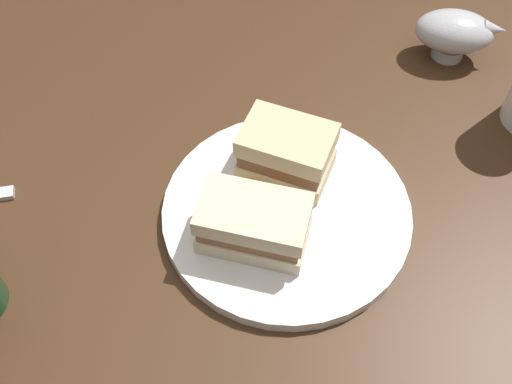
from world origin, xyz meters
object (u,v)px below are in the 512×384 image
object	(u,v)px
plate	(287,212)
sandwich_half_left	(286,153)
gravy_boat	(455,32)
sandwich_half_right	(254,223)

from	to	relation	value
plate	sandwich_half_left	size ratio (longest dim) A/B	2.34
gravy_boat	sandwich_half_right	bearing A→B (deg)	47.01
sandwich_half_right	gravy_boat	world-z (taller)	sandwich_half_right
plate	sandwich_half_left	xyz separation A→B (m)	(-0.00, -0.05, 0.04)
sandwich_half_left	gravy_boat	distance (m)	0.32
plate	gravy_boat	xyz separation A→B (m)	(-0.24, -0.27, 0.03)
sandwich_half_right	gravy_boat	bearing A→B (deg)	-132.99
plate	sandwich_half_left	world-z (taller)	sandwich_half_left
plate	gravy_boat	world-z (taller)	gravy_boat
plate	sandwich_half_right	distance (m)	0.07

